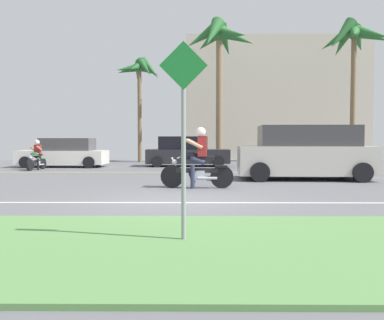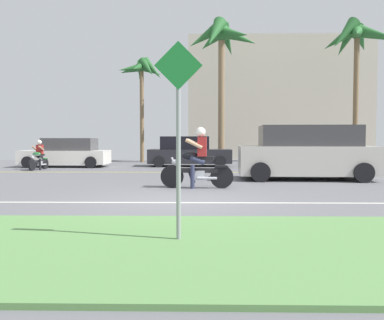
{
  "view_description": "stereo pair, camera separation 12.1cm",
  "coord_description": "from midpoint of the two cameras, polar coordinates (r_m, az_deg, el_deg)",
  "views": [
    {
      "loc": [
        0.37,
        -9.22,
        1.37
      ],
      "look_at": [
        0.27,
        2.65,
        0.78
      ],
      "focal_mm": 38.76,
      "sensor_mm": 36.0,
      "label": 1
    },
    {
      "loc": [
        0.49,
        -9.22,
        1.37
      ],
      "look_at": [
        0.27,
        2.65,
        0.78
      ],
      "focal_mm": 38.76,
      "sensor_mm": 36.0,
      "label": 2
    }
  ],
  "objects": [
    {
      "name": "lane_line_near",
      "position": [
        9.0,
        -2.27,
        -5.88
      ],
      "size": [
        50.4,
        0.12,
        0.01
      ],
      "primitive_type": "cube",
      "color": "silver",
      "rests_on": "ground"
    },
    {
      "name": "motorcyclist_distant",
      "position": [
        19.86,
        -20.75,
        0.36
      ],
      "size": [
        0.55,
        1.61,
        1.35
      ],
      "color": "black",
      "rests_on": "ground"
    },
    {
      "name": "suv_nearby",
      "position": [
        14.68,
        15.15,
        0.91
      ],
      "size": [
        4.75,
        2.36,
        1.84
      ],
      "color": "beige",
      "rests_on": "ground"
    },
    {
      "name": "building_far",
      "position": [
        30.87,
        11.1,
        8.13
      ],
      "size": [
        12.7,
        4.0,
        8.48
      ],
      "primitive_type": "cube",
      "color": "beige",
      "rests_on": "ground"
    },
    {
      "name": "parked_car_1",
      "position": [
        21.21,
        -0.99,
        1.07
      ],
      "size": [
        4.27,
        2.03,
        1.52
      ],
      "color": "#232328",
      "rests_on": "ground"
    },
    {
      "name": "street_sign",
      "position": [
        5.38,
        -1.83,
        5.28
      ],
      "size": [
        0.62,
        0.06,
        2.63
      ],
      "color": "gray",
      "rests_on": "ground"
    },
    {
      "name": "palm_tree_2",
      "position": [
        26.89,
        21.24,
        15.04
      ],
      "size": [
        4.11,
        4.11,
        8.42
      ],
      "color": "brown",
      "rests_on": "ground"
    },
    {
      "name": "motorcyclist",
      "position": [
        11.63,
        0.47,
        -0.32
      ],
      "size": [
        2.05,
        0.67,
        1.72
      ],
      "color": "black",
      "rests_on": "ground"
    },
    {
      "name": "palm_tree_0",
      "position": [
        25.35,
        -7.4,
        11.76
      ],
      "size": [
        2.87,
        2.94,
        6.27
      ],
      "color": "brown",
      "rests_on": "ground"
    },
    {
      "name": "parked_car_0",
      "position": [
        21.53,
        -17.3,
        0.87
      ],
      "size": [
        4.27,
        1.96,
        1.43
      ],
      "color": "white",
      "rests_on": "ground"
    },
    {
      "name": "ground",
      "position": [
        12.31,
        -1.52,
        -3.63
      ],
      "size": [
        56.0,
        30.0,
        0.04
      ],
      "primitive_type": "cube",
      "color": "slate"
    },
    {
      "name": "parked_car_2",
      "position": [
        21.24,
        14.45,
        1.1
      ],
      "size": [
        4.16,
        2.0,
        1.63
      ],
      "color": "#232328",
      "rests_on": "ground"
    },
    {
      "name": "grass_median",
      "position": [
        5.31,
        -4.27,
        -11.76
      ],
      "size": [
        56.0,
        3.8,
        0.06
      ],
      "primitive_type": "cube",
      "color": "#5B8C4C",
      "rests_on": "ground"
    },
    {
      "name": "lane_line_far",
      "position": [
        17.24,
        -0.94,
        -1.69
      ],
      "size": [
        50.4,
        0.12,
        0.01
      ],
      "primitive_type": "cube",
      "color": "yellow",
      "rests_on": "ground"
    },
    {
      "name": "palm_tree_1",
      "position": [
        25.01,
        3.66,
        15.73
      ],
      "size": [
        4.28,
        4.04,
        8.35
      ],
      "color": "#846B4C",
      "rests_on": "ground"
    }
  ]
}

